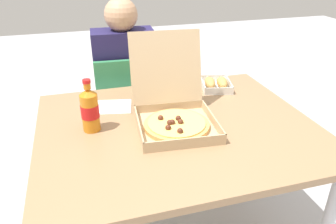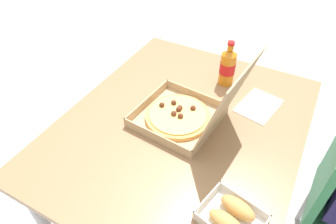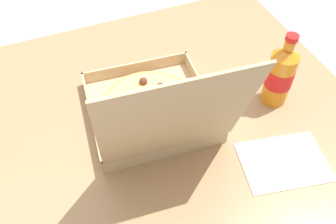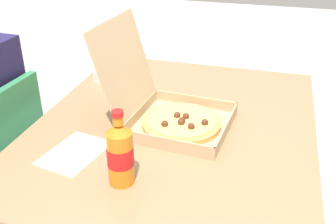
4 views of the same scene
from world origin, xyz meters
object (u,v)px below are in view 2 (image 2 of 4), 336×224
object	(u,v)px
pizza_box_open	(186,114)
paper_menu	(259,106)
cola_bottle	(228,67)
bread_side_box	(232,216)

from	to	relation	value
pizza_box_open	paper_menu	bearing A→B (deg)	135.89
pizza_box_open	cola_bottle	bearing A→B (deg)	171.67
pizza_box_open	cola_bottle	world-z (taller)	pizza_box_open
pizza_box_open	bread_side_box	size ratio (longest dim) A/B	2.03
pizza_box_open	bread_side_box	bearing A→B (deg)	43.91
pizza_box_open	cola_bottle	distance (m)	0.35
pizza_box_open	bread_side_box	distance (m)	0.46
bread_side_box	paper_menu	bearing A→B (deg)	-172.69
cola_bottle	paper_menu	xyz separation A→B (m)	(0.09, 0.19, -0.09)
pizza_box_open	paper_menu	xyz separation A→B (m)	(-0.25, 0.24, -0.05)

